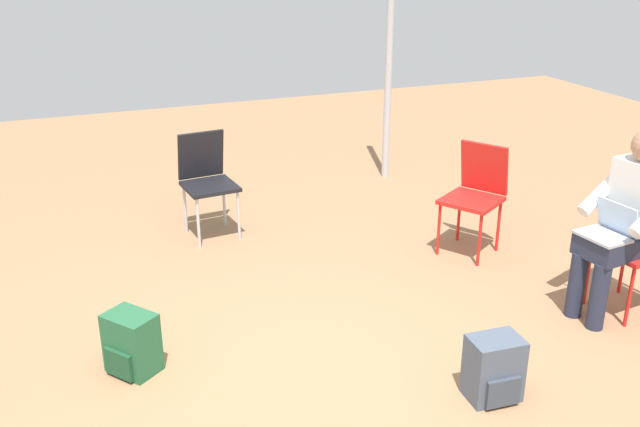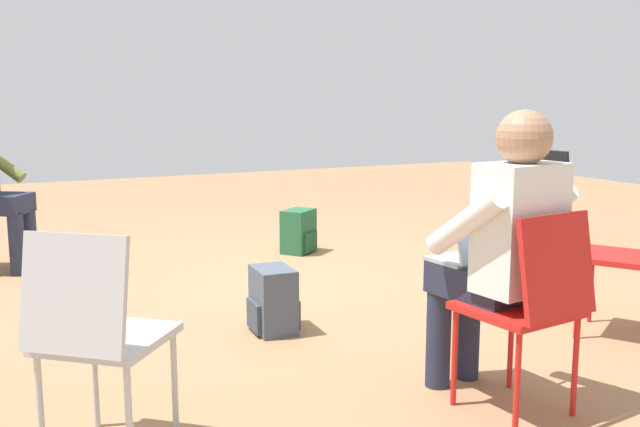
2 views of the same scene
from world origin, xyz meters
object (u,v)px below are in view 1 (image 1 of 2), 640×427
Objects in this scene: chair_north at (207,177)px; person_with_laptop at (628,215)px; backpack_by_empty_chair at (493,372)px; chair_northeast at (476,191)px; backpack_near_laptop_user at (132,346)px.

person_with_laptop is (2.17, -2.27, 0.20)m from chair_north.
backpack_by_empty_chair is at bearing 104.49° from person_with_laptop.
backpack_near_laptop_user is (-2.72, -0.72, -0.34)m from chair_northeast.
chair_northeast reaches higher than backpack_near_laptop_user.
backpack_by_empty_chair is at bearing 102.14° from chair_north.
chair_northeast is 2.83m from backpack_near_laptop_user.
chair_northeast is (1.85, -1.08, 0.00)m from chair_north.
chair_north is 2.14m from chair_northeast.
person_with_laptop is at bearing -8.87° from backpack_near_laptop_user.
person_with_laptop is at bearing 127.80° from chair_north.
chair_northeast is 1.96m from backpack_by_empty_chair.
person_with_laptop reaches higher than backpack_near_laptop_user.
person_with_laptop reaches higher than chair_northeast.
chair_north is at bearing 28.30° from chair_northeast.
chair_northeast is 2.36× the size of backpack_near_laptop_user.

